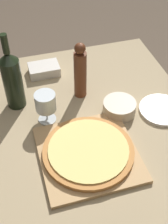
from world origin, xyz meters
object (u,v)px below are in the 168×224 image
wine_bottle (12,79)px  small_bowl (119,108)px  pizza (88,151)px  pepper_mill (80,72)px  wine_glass (45,103)px

wine_bottle → small_bowl: wine_bottle is taller
pizza → wine_bottle: (-0.23, 0.37, 0.11)m
pizza → small_bowl: bearing=43.7°
pepper_mill → small_bowl: size_ratio=1.92×
wine_bottle → pepper_mill: (0.30, -0.02, -0.01)m
pizza → wine_bottle: size_ratio=0.98×
pizza → pepper_mill: size_ratio=1.28×
pepper_mill → wine_glass: size_ratio=1.94×
pepper_mill → small_bowl: bearing=-51.6°
pepper_mill → wine_glass: pepper_mill is taller
pizza → wine_glass: bearing=115.8°
pizza → small_bowl: small_bowl is taller
wine_bottle → small_bowl: 0.48m
pepper_mill → wine_glass: bearing=-147.0°
pepper_mill → small_bowl: 0.24m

